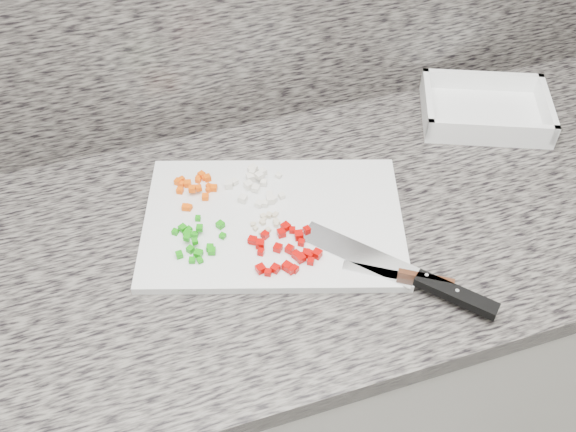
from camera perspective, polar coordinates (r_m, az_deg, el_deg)
name	(u,v)px	position (r m, az deg, el deg)	size (l,w,h in m)	color
cabinet	(260,373)	(1.48, -2.49, -13.73)	(3.92, 0.62, 0.86)	silver
countertop	(252,243)	(1.11, -3.24, -2.42)	(3.96, 0.64, 0.04)	#625D56
cutting_board	(273,221)	(1.10, -1.31, -0.47)	(0.44, 0.29, 0.01)	silver
carrot_pile	(195,187)	(1.15, -8.27, 2.56)	(0.07, 0.09, 0.02)	#F15205
onion_pile	(256,186)	(1.14, -2.84, 2.72)	(0.11, 0.11, 0.02)	silver
green_pepper_pile	(196,240)	(1.07, -8.15, -2.09)	(0.09, 0.10, 0.02)	#16920D
red_pepper_pile	(285,250)	(1.04, -0.23, -3.05)	(0.11, 0.11, 0.01)	#AC0502
garlic_pile	(268,222)	(1.09, -1.78, -0.58)	(0.06, 0.05, 0.01)	beige
chef_knife	(421,280)	(1.03, 11.75, -5.58)	(0.24, 0.27, 0.02)	silver
paring_knife	(411,277)	(1.03, 10.91, -5.31)	(0.15, 0.11, 0.02)	silver
tray	(485,111)	(1.37, 17.09, 8.92)	(0.30, 0.26, 0.05)	white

